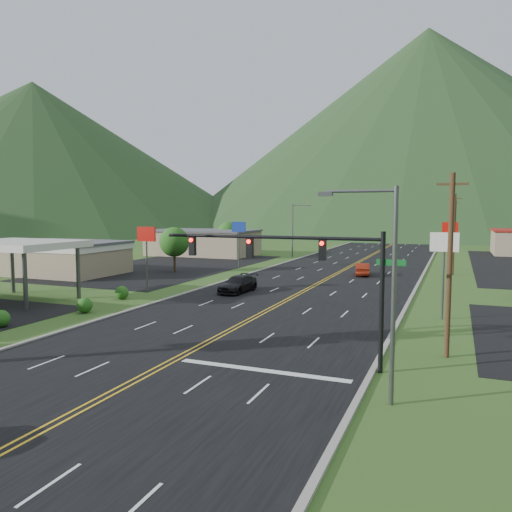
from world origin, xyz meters
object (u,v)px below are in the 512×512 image
at_px(traffic_signal, 303,262).
at_px(streetlight_east, 386,280).
at_px(gas_canopy, 17,246).
at_px(streetlight_west, 294,227).
at_px(car_dark_mid, 238,284).
at_px(car_red_far, 363,269).

height_order(traffic_signal, streetlight_east, streetlight_east).
xyz_separation_m(traffic_signal, gas_canopy, (-28.48, 8.00, -0.46)).
xyz_separation_m(streetlight_east, streetlight_west, (-22.86, 60.00, 0.00)).
height_order(traffic_signal, streetlight_west, streetlight_west).
bearing_deg(gas_canopy, streetlight_west, 77.87).
bearing_deg(traffic_signal, streetlight_west, 107.97).
distance_m(streetlight_west, gas_canopy, 49.10).
bearing_deg(traffic_signal, gas_canopy, 164.30).
relative_size(gas_canopy, car_dark_mid, 1.84).
distance_m(streetlight_east, car_red_far, 41.40).
bearing_deg(streetlight_west, gas_canopy, -102.13).
bearing_deg(car_dark_mid, streetlight_east, -50.41).
distance_m(streetlight_east, car_dark_mid, 29.16).
relative_size(car_dark_mid, car_red_far, 1.18).
relative_size(streetlight_east, car_dark_mid, 1.65).
height_order(streetlight_east, car_dark_mid, streetlight_east).
xyz_separation_m(streetlight_west, car_red_far, (14.96, -19.61, -4.42)).
xyz_separation_m(gas_canopy, car_red_far, (25.28, 28.39, -4.11)).
relative_size(streetlight_west, car_dark_mid, 1.65).
height_order(traffic_signal, car_dark_mid, traffic_signal).
bearing_deg(traffic_signal, car_red_far, 95.03).
height_order(traffic_signal, car_red_far, traffic_signal).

